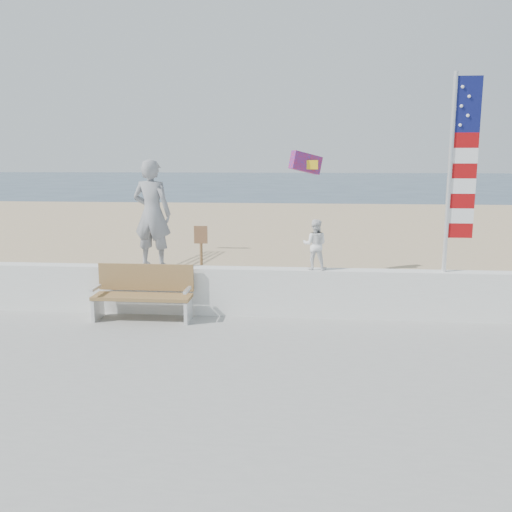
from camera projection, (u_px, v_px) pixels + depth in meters
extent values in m
plane|color=#293D53|center=(233.00, 362.00, 8.41)|extent=(220.00, 220.00, 0.00)
cube|color=tan|center=(270.00, 256.00, 17.22)|extent=(90.00, 40.00, 0.08)
cube|color=white|center=(246.00, 291.00, 10.26)|extent=(30.00, 0.35, 0.90)
imported|color=gray|center=(152.00, 214.00, 10.15)|extent=(0.81, 0.60, 2.02)
imported|color=white|center=(315.00, 245.00, 9.98)|extent=(0.49, 0.39, 0.93)
cube|color=olive|center=(142.00, 297.00, 9.88)|extent=(1.80, 0.50, 0.06)
cube|color=#9B7443|center=(146.00, 277.00, 10.09)|extent=(1.80, 0.05, 0.50)
cube|color=silver|center=(98.00, 308.00, 10.00)|extent=(0.06, 0.50, 0.40)
cube|color=white|center=(96.00, 288.00, 9.88)|extent=(0.06, 0.45, 0.05)
cube|color=white|center=(188.00, 311.00, 9.85)|extent=(0.06, 0.50, 0.40)
cube|color=silver|center=(187.00, 290.00, 9.73)|extent=(0.06, 0.45, 0.05)
cylinder|color=white|center=(450.00, 175.00, 9.55)|extent=(0.08, 0.08, 3.50)
cube|color=#0F1451|center=(468.00, 104.00, 9.31)|extent=(0.44, 0.02, 0.95)
cube|color=#9E0A0C|center=(460.00, 231.00, 9.70)|extent=(0.44, 0.02, 0.26)
cube|color=white|center=(461.00, 216.00, 9.66)|extent=(0.44, 0.02, 0.26)
cube|color=#9E0A0C|center=(462.00, 201.00, 9.61)|extent=(0.44, 0.02, 0.26)
cube|color=white|center=(463.00, 186.00, 9.56)|extent=(0.44, 0.02, 0.26)
cube|color=#9E0A0C|center=(464.00, 171.00, 9.52)|extent=(0.44, 0.02, 0.26)
cube|color=white|center=(465.00, 156.00, 9.47)|extent=(0.44, 0.02, 0.26)
cube|color=#9E0A0C|center=(466.00, 140.00, 9.42)|extent=(0.44, 0.02, 0.26)
sphere|color=white|center=(460.00, 125.00, 9.37)|extent=(0.06, 0.06, 0.06)
sphere|color=white|center=(468.00, 116.00, 9.33)|extent=(0.06, 0.06, 0.06)
sphere|color=white|center=(461.00, 106.00, 9.31)|extent=(0.06, 0.06, 0.06)
sphere|color=white|center=(469.00, 96.00, 9.28)|extent=(0.06, 0.06, 0.06)
sphere|color=white|center=(463.00, 87.00, 9.26)|extent=(0.06, 0.06, 0.06)
cube|color=red|center=(306.00, 163.00, 13.76)|extent=(0.88, 0.67, 0.62)
cube|color=yellow|center=(312.00, 165.00, 13.76)|extent=(0.32, 0.24, 0.23)
cylinder|color=olive|center=(201.00, 261.00, 12.95)|extent=(0.07, 0.07, 1.20)
cube|color=#876041|center=(201.00, 235.00, 12.81)|extent=(0.32, 0.03, 0.42)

